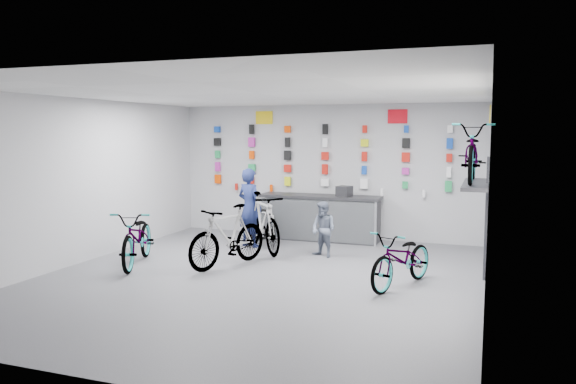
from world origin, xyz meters
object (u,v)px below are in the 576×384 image
at_px(counter, 320,218).
at_px(bike_left, 138,237).
at_px(clerk, 250,208).
at_px(bike_center, 228,236).
at_px(bike_right, 402,258).
at_px(bike_service, 263,222).
at_px(customer, 323,229).

relative_size(counter, bike_left, 1.40).
bearing_deg(clerk, bike_center, 119.71).
xyz_separation_m(bike_center, bike_right, (3.12, -0.29, -0.10)).
distance_m(bike_left, bike_right, 4.69).
bearing_deg(bike_service, customer, -44.98).
xyz_separation_m(bike_service, customer, (1.30, -0.09, -0.05)).
bearing_deg(bike_right, bike_center, -163.94).
distance_m(bike_left, clerk, 2.54).
relative_size(bike_left, bike_right, 1.14).
bearing_deg(customer, counter, 133.28).
bearing_deg(clerk, bike_left, 79.54).
relative_size(counter, bike_center, 1.48).
height_order(counter, bike_right, counter).
xyz_separation_m(bike_right, customer, (-1.73, 1.60, 0.09)).
bearing_deg(bike_right, counter, 146.87).
distance_m(bike_service, customer, 1.30).
bearing_deg(bike_service, counter, 22.94).
bearing_deg(customer, bike_left, -124.89).
distance_m(bike_left, customer, 3.44).
xyz_separation_m(bike_right, bike_service, (-3.03, 1.69, 0.15)).
bearing_deg(bike_right, customer, 158.69).
bearing_deg(customer, bike_service, -159.65).
xyz_separation_m(counter, bike_right, (2.29, -3.21, -0.04)).
relative_size(counter, clerk, 1.64).
bearing_deg(counter, bike_left, -125.44).
relative_size(clerk, customer, 1.53).
xyz_separation_m(bike_left, bike_center, (1.57, 0.46, 0.04)).
bearing_deg(bike_left, bike_center, -4.90).
distance_m(bike_left, bike_center, 1.63).
relative_size(bike_center, bike_service, 0.93).
distance_m(counter, bike_left, 4.14).
distance_m(counter, clerk, 1.69).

